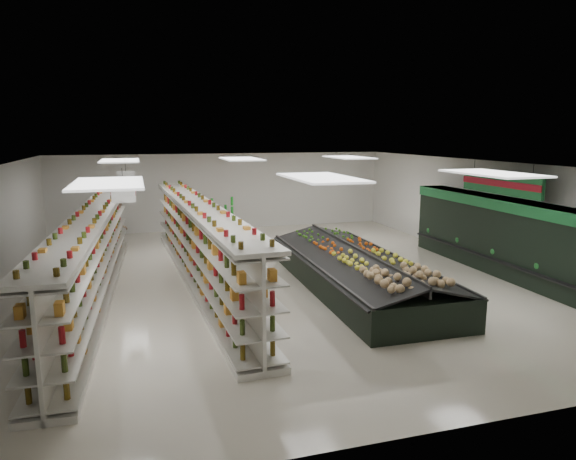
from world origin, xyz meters
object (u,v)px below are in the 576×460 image
object	(u,v)px
soda_endcap	(219,220)
shopper_main	(244,258)
gondola_left	(92,261)
shopper_background	(118,226)
gondola_center	(199,246)
produce_island	(356,270)

from	to	relation	value
soda_endcap	shopper_main	xyz separation A→B (m)	(-0.48, -7.09, 0.20)
gondola_left	shopper_background	xyz separation A→B (m)	(0.47, 5.40, -0.08)
soda_endcap	shopper_background	world-z (taller)	shopper_background
gondola_left	shopper_background	distance (m)	5.42
gondola_center	produce_island	size ratio (longest dim) A/B	1.68
gondola_center	shopper_main	size ratio (longest dim) A/B	6.73
gondola_center	shopper_main	world-z (taller)	gondola_center
soda_endcap	gondola_center	bearing A→B (deg)	-104.37
gondola_center	produce_island	distance (m)	4.33
gondola_left	gondola_center	size ratio (longest dim) A/B	0.96
soda_endcap	shopper_background	size ratio (longest dim) A/B	0.86
gondola_left	soda_endcap	size ratio (longest dim) A/B	7.98
shopper_background	gondola_center	bearing A→B (deg)	-147.45
produce_island	shopper_main	distance (m)	2.97
soda_endcap	shopper_main	distance (m)	7.11
shopper_background	gondola_left	bearing A→B (deg)	-178.58
gondola_left	shopper_background	size ratio (longest dim) A/B	6.90
produce_island	shopper_main	xyz separation A→B (m)	(-2.92, 0.37, 0.42)
gondola_left	produce_island	size ratio (longest dim) A/B	1.60
shopper_main	gondola_center	bearing A→B (deg)	-65.53
produce_island	gondola_left	bearing A→B (deg)	170.60
gondola_left	soda_endcap	xyz separation A→B (m)	(4.14, 6.36, -0.22)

